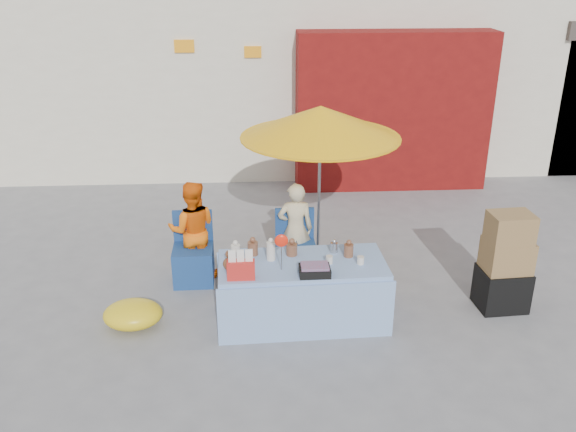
{
  "coord_description": "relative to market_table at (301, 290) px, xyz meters",
  "views": [
    {
      "loc": [
        -0.12,
        -5.67,
        3.69
      ],
      "look_at": [
        0.25,
        0.6,
        1.0
      ],
      "focal_mm": 38.0,
      "sensor_mm": 36.0,
      "label": 1
    }
  ],
  "objects": [
    {
      "name": "box_stack",
      "position": [
        2.27,
        0.12,
        0.18
      ],
      "size": [
        0.55,
        0.46,
        1.16
      ],
      "rotation": [
        0.0,
        0.0,
        0.07
      ],
      "color": "black",
      "rests_on": "ground"
    },
    {
      "name": "vendor_beige",
      "position": [
        0.01,
        1.08,
        0.24
      ],
      "size": [
        0.44,
        0.29,
        1.19
      ],
      "primitive_type": "imported",
      "rotation": [
        0.0,
        0.0,
        3.16
      ],
      "color": "beige",
      "rests_on": "ground"
    },
    {
      "name": "market_table",
      "position": [
        0.0,
        0.0,
        0.0
      ],
      "size": [
        1.85,
        0.92,
        1.1
      ],
      "rotation": [
        0.0,
        0.0,
        0.04
      ],
      "color": "#88A1DB",
      "rests_on": "ground"
    },
    {
      "name": "chair_right",
      "position": [
        0.01,
        0.94,
        -0.1
      ],
      "size": [
        0.49,
        0.48,
        0.85
      ],
      "rotation": [
        0.0,
        0.0,
        0.02
      ],
      "color": "navy",
      "rests_on": "ground"
    },
    {
      "name": "vendor_orange",
      "position": [
        -1.24,
        1.08,
        0.26
      ],
      "size": [
        0.61,
        0.48,
        1.24
      ],
      "primitive_type": "imported",
      "rotation": [
        0.0,
        0.0,
        3.16
      ],
      "color": "orange",
      "rests_on": "ground"
    },
    {
      "name": "tarp_bundle",
      "position": [
        -1.82,
        -0.03,
        -0.22
      ],
      "size": [
        0.72,
        0.62,
        0.29
      ],
      "primitive_type": "ellipsoid",
      "rotation": [
        0.0,
        0.0,
        -0.19
      ],
      "color": "yellow",
      "rests_on": "ground"
    },
    {
      "name": "chair_left",
      "position": [
        -1.24,
        0.94,
        -0.1
      ],
      "size": [
        0.49,
        0.48,
        0.85
      ],
      "rotation": [
        0.0,
        0.0,
        0.02
      ],
      "color": "navy",
      "rests_on": "ground"
    },
    {
      "name": "ground",
      "position": [
        -0.36,
        -0.04,
        -0.36
      ],
      "size": [
        80.0,
        80.0,
        0.0
      ],
      "primitive_type": "plane",
      "color": "slate",
      "rests_on": "ground"
    },
    {
      "name": "umbrella",
      "position": [
        0.31,
        1.23,
        1.53
      ],
      "size": [
        1.9,
        1.9,
        2.09
      ],
      "color": "gray",
      "rests_on": "ground"
    }
  ]
}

